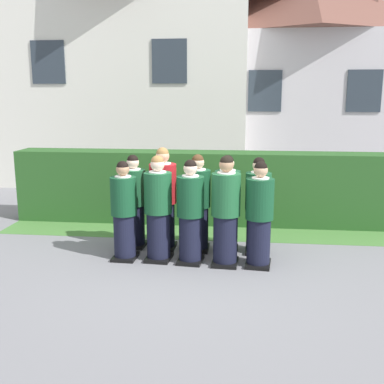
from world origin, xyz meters
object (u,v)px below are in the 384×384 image
at_px(student_front_row_0, 124,213).
at_px(student_rear_row_3, 227,206).
at_px(student_in_red_blazer, 163,201).
at_px(student_rear_row_0, 134,203).
at_px(student_front_row_1, 158,211).
at_px(student_rear_row_4, 258,208).
at_px(student_front_row_2, 190,214).
at_px(student_rear_row_2, 198,205).
at_px(student_front_row_4, 259,217).
at_px(student_front_row_3, 226,213).

xyz_separation_m(student_front_row_0, student_rear_row_3, (1.59, 0.55, 0.02)).
xyz_separation_m(student_in_red_blazer, student_rear_row_3, (1.07, -0.01, -0.05)).
relative_size(student_front_row_0, student_rear_row_0, 0.99).
height_order(student_front_row_1, student_rear_row_4, student_front_row_1).
xyz_separation_m(student_front_row_2, student_rear_row_3, (0.54, 0.59, -0.00)).
distance_m(student_front_row_0, student_front_row_2, 1.05).
bearing_deg(student_rear_row_2, student_front_row_1, -136.85).
relative_size(student_front_row_0, student_rear_row_2, 0.97).
height_order(student_front_row_1, student_front_row_2, student_front_row_1).
bearing_deg(student_front_row_1, student_rear_row_4, 18.11).
distance_m(student_front_row_0, student_rear_row_3, 1.68).
height_order(student_rear_row_0, student_rear_row_4, student_rear_row_4).
relative_size(student_front_row_2, student_rear_row_2, 1.00).
bearing_deg(student_front_row_0, student_front_row_4, -2.41).
distance_m(student_front_row_0, student_front_row_1, 0.54).
xyz_separation_m(student_front_row_1, student_front_row_2, (0.51, -0.05, -0.02)).
bearing_deg(student_rear_row_3, student_front_row_1, -153.05).
xyz_separation_m(student_rear_row_0, student_in_red_blazer, (0.51, -0.05, 0.07)).
distance_m(student_rear_row_0, student_in_red_blazer, 0.52).
distance_m(student_front_row_3, student_rear_row_2, 0.79).
relative_size(student_front_row_3, student_in_red_blazer, 0.98).
bearing_deg(student_front_row_3, student_front_row_2, 176.26).
relative_size(student_rear_row_0, student_rear_row_2, 0.98).
bearing_deg(student_in_red_blazer, student_front_row_0, -133.12).
xyz_separation_m(student_front_row_0, student_in_red_blazer, (0.53, 0.56, 0.07)).
height_order(student_front_row_4, student_rear_row_3, student_rear_row_3).
height_order(student_front_row_0, student_rear_row_3, student_rear_row_3).
bearing_deg(student_front_row_4, student_front_row_1, 176.20).
height_order(student_front_row_0, student_front_row_2, student_front_row_2).
bearing_deg(student_front_row_2, student_front_row_0, 177.86).
distance_m(student_front_row_1, student_rear_row_4, 1.63).
xyz_separation_m(student_front_row_0, student_front_row_3, (1.59, -0.07, 0.06)).
xyz_separation_m(student_front_row_0, student_front_row_2, (1.05, -0.04, 0.02)).
bearing_deg(student_rear_row_0, student_rear_row_4, -2.53).
xyz_separation_m(student_front_row_2, student_rear_row_0, (-1.04, 0.65, -0.01)).
distance_m(student_front_row_4, student_in_red_blazer, 1.70).
xyz_separation_m(student_front_row_4, student_in_red_blazer, (-1.57, 0.65, 0.06)).
distance_m(student_in_red_blazer, student_rear_row_3, 1.07).
bearing_deg(student_front_row_0, student_front_row_1, 1.61).
bearing_deg(student_front_row_2, student_rear_row_4, 28.36).
relative_size(student_in_red_blazer, student_rear_row_3, 1.07).
height_order(student_front_row_3, student_in_red_blazer, student_in_red_blazer).
distance_m(student_front_row_0, student_rear_row_0, 0.61).
bearing_deg(student_front_row_3, student_rear_row_3, 89.87).
xyz_separation_m(student_rear_row_0, student_rear_row_2, (1.09, -0.07, 0.02)).
xyz_separation_m(student_front_row_1, student_rear_row_3, (1.05, 0.54, -0.02)).
bearing_deg(student_front_row_3, student_rear_row_0, 156.41).
relative_size(student_rear_row_0, student_in_red_blazer, 0.92).
height_order(student_front_row_1, student_rear_row_0, student_front_row_1).
bearing_deg(student_front_row_0, student_front_row_3, -2.68).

